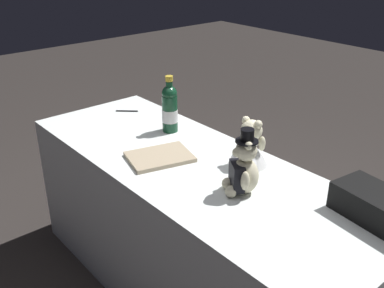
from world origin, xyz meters
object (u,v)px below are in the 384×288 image
at_px(guestbook, 160,157).
at_px(teddy_bear_groom, 243,169).
at_px(gift_case_black, 379,207).
at_px(signing_pen, 128,111).
at_px(teddy_bear_bride, 248,146).
at_px(champagne_bottle, 170,108).

bearing_deg(guestbook, teddy_bear_groom, 25.02).
bearing_deg(gift_case_black, guestbook, -161.24).
distance_m(teddy_bear_groom, signing_pen, 1.11).
xyz_separation_m(teddy_bear_bride, signing_pen, (-0.95, -0.04, -0.09)).
height_order(teddy_bear_bride, signing_pen, teddy_bear_bride).
height_order(teddy_bear_groom, gift_case_black, teddy_bear_groom).
relative_size(teddy_bear_groom, gift_case_black, 0.80).
xyz_separation_m(gift_case_black, guestbook, (-0.94, -0.32, -0.05)).
bearing_deg(teddy_bear_bride, champagne_bottle, -177.34).
height_order(champagne_bottle, signing_pen, champagne_bottle).
bearing_deg(champagne_bottle, teddy_bear_groom, -13.50).
distance_m(teddy_bear_groom, champagne_bottle, 0.72).
xyz_separation_m(signing_pen, gift_case_black, (1.57, 0.09, 0.05)).
relative_size(champagne_bottle, signing_pen, 2.85).
distance_m(teddy_bear_bride, gift_case_black, 0.62).
height_order(teddy_bear_groom, guestbook, teddy_bear_groom).
bearing_deg(signing_pen, teddy_bear_groom, -7.80).
distance_m(teddy_bear_bride, signing_pen, 0.96).
relative_size(teddy_bear_groom, teddy_bear_bride, 1.24).
xyz_separation_m(champagne_bottle, gift_case_black, (1.17, 0.07, -0.08)).
height_order(teddy_bear_groom, signing_pen, teddy_bear_groom).
height_order(champagne_bottle, guestbook, champagne_bottle).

